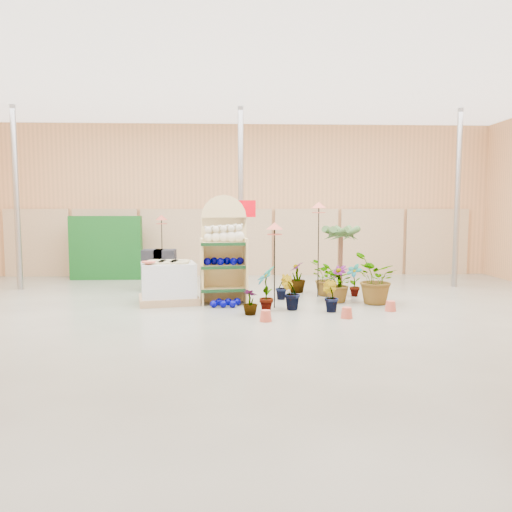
% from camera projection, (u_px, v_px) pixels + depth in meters
% --- Properties ---
extents(room, '(15.20, 12.10, 4.70)m').
position_uv_depth(room, '(242.00, 198.00, 9.85)').
color(room, slate).
rests_on(room, ground).
extents(display_shelf, '(1.02, 0.72, 2.29)m').
position_uv_depth(display_shelf, '(224.00, 254.00, 10.59)').
color(display_shelf, '#D2BA7B').
rests_on(display_shelf, ground).
extents(teddy_bears, '(0.85, 0.23, 0.37)m').
position_uv_depth(teddy_bears, '(225.00, 235.00, 10.45)').
color(teddy_bears, beige).
rests_on(teddy_bears, display_shelf).
extents(gazing_balls_shelf, '(0.84, 0.29, 0.16)m').
position_uv_depth(gazing_balls_shelf, '(224.00, 261.00, 10.48)').
color(gazing_balls_shelf, '#00008A').
rests_on(gazing_balls_shelf, display_shelf).
extents(gazing_balls_floor, '(0.63, 0.39, 0.15)m').
position_uv_depth(gazing_balls_floor, '(226.00, 303.00, 10.21)').
color(gazing_balls_floor, '#00008A').
rests_on(gazing_balls_floor, ground).
extents(pallet_stack, '(1.40, 1.24, 0.90)m').
position_uv_depth(pallet_stack, '(168.00, 283.00, 10.57)').
color(pallet_stack, tan).
rests_on(pallet_stack, ground).
extents(charcoal_planters, '(0.80, 0.50, 1.00)m').
position_uv_depth(charcoal_planters, '(159.00, 270.00, 12.29)').
color(charcoal_planters, black).
rests_on(charcoal_planters, ground).
extents(trellis_stock, '(2.00, 0.30, 1.80)m').
position_uv_depth(trellis_stock, '(106.00, 248.00, 14.09)').
color(trellis_stock, '#0F4B16').
rests_on(trellis_stock, ground).
extents(offer_sign, '(0.50, 0.08, 2.20)m').
position_uv_depth(offer_sign, '(245.00, 227.00, 11.98)').
color(offer_sign, gray).
rests_on(offer_sign, ground).
extents(bird_table_front, '(0.34, 0.34, 1.73)m').
position_uv_depth(bird_table_front, '(275.00, 229.00, 9.94)').
color(bird_table_front, black).
rests_on(bird_table_front, ground).
extents(bird_table_right, '(0.34, 0.34, 2.15)m').
position_uv_depth(bird_table_right, '(319.00, 209.00, 11.19)').
color(bird_table_right, black).
rests_on(bird_table_right, ground).
extents(bird_table_back, '(0.34, 0.34, 1.84)m').
position_uv_depth(bird_table_back, '(161.00, 220.00, 13.51)').
color(bird_table_back, black).
rests_on(bird_table_back, ground).
extents(palm, '(0.70, 0.70, 1.70)m').
position_uv_depth(palm, '(341.00, 232.00, 11.76)').
color(palm, brown).
rests_on(palm, ground).
extents(potted_plant_0, '(0.36, 0.49, 0.89)m').
position_uv_depth(potted_plant_0, '(266.00, 289.00, 9.74)').
color(potted_plant_0, '#345728').
rests_on(potted_plant_0, ground).
extents(potted_plant_1, '(0.41, 0.34, 0.71)m').
position_uv_depth(potted_plant_1, '(290.00, 292.00, 9.86)').
color(potted_plant_1, '#345728').
rests_on(potted_plant_1, ground).
extents(potted_plant_2, '(0.77, 0.85, 0.83)m').
position_uv_depth(potted_plant_2, '(338.00, 283.00, 10.64)').
color(potted_plant_2, '#345728').
rests_on(potted_plant_2, ground).
extents(potted_plant_3, '(0.60, 0.60, 0.78)m').
position_uv_depth(potted_plant_3, '(338.00, 283.00, 10.82)').
color(potted_plant_3, '#345728').
rests_on(potted_plant_3, ground).
extents(potted_plant_4, '(0.46, 0.47, 0.75)m').
position_uv_depth(potted_plant_4, '(354.00, 280.00, 11.41)').
color(potted_plant_4, '#345728').
rests_on(potted_plant_4, ground).
extents(potted_plant_5, '(0.39, 0.37, 0.56)m').
position_uv_depth(potted_plant_5, '(282.00, 287.00, 11.01)').
color(potted_plant_5, '#345728').
rests_on(potted_plant_5, ground).
extents(potted_plant_6, '(0.94, 0.97, 0.82)m').
position_uv_depth(potted_plant_6, '(326.00, 278.00, 11.45)').
color(potted_plant_6, '#345728').
rests_on(potted_plant_6, ground).
extents(potted_plant_7, '(0.38, 0.38, 0.49)m').
position_uv_depth(potted_plant_7, '(250.00, 302.00, 9.40)').
color(potted_plant_7, '#345728').
rests_on(potted_plant_7, ground).
extents(potted_plant_9, '(0.42, 0.43, 0.61)m').
position_uv_depth(potted_plant_9, '(330.00, 296.00, 9.69)').
color(potted_plant_9, '#345728').
rests_on(potted_plant_9, ground).
extents(potted_plant_10, '(1.14, 1.21, 1.08)m').
position_uv_depth(potted_plant_10, '(376.00, 279.00, 10.41)').
color(potted_plant_10, '#345728').
rests_on(potted_plant_10, ground).
extents(potted_plant_11, '(0.47, 0.47, 0.73)m').
position_uv_depth(potted_plant_11, '(297.00, 277.00, 11.92)').
color(potted_plant_11, '#345728').
rests_on(potted_plant_11, ground).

